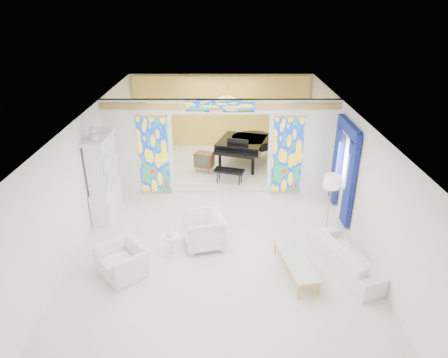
{
  "coord_description": "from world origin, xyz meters",
  "views": [
    {
      "loc": [
        0.1,
        -9.38,
        5.75
      ],
      "look_at": [
        0.1,
        0.2,
        1.3
      ],
      "focal_mm": 32.0,
      "sensor_mm": 36.0,
      "label": 1
    }
  ],
  "objects_px": {
    "sofa": "(349,257)",
    "grand_piano": "(246,143)",
    "coffee_table": "(296,260)",
    "armchair_left": "(123,261)",
    "china_cabinet": "(104,177)",
    "armchair_right": "(204,230)",
    "tv_console": "(204,160)"
  },
  "relations": [
    {
      "from": "sofa",
      "to": "grand_piano",
      "type": "height_order",
      "value": "grand_piano"
    },
    {
      "from": "coffee_table",
      "to": "armchair_left",
      "type": "bearing_deg",
      "value": 179.94
    },
    {
      "from": "sofa",
      "to": "grand_piano",
      "type": "relative_size",
      "value": 0.73
    },
    {
      "from": "china_cabinet",
      "to": "armchair_right",
      "type": "bearing_deg",
      "value": -29.09
    },
    {
      "from": "armchair_left",
      "to": "coffee_table",
      "type": "height_order",
      "value": "armchair_left"
    },
    {
      "from": "grand_piano",
      "to": "china_cabinet",
      "type": "bearing_deg",
      "value": -124.39
    },
    {
      "from": "armchair_right",
      "to": "sofa",
      "type": "bearing_deg",
      "value": 61.45
    },
    {
      "from": "sofa",
      "to": "coffee_table",
      "type": "distance_m",
      "value": 1.25
    },
    {
      "from": "armchair_right",
      "to": "sofa",
      "type": "relative_size",
      "value": 0.43
    },
    {
      "from": "coffee_table",
      "to": "grand_piano",
      "type": "xyz_separation_m",
      "value": [
        -0.81,
        5.97,
        0.61
      ]
    },
    {
      "from": "grand_piano",
      "to": "sofa",
      "type": "bearing_deg",
      "value": -53.61
    },
    {
      "from": "china_cabinet",
      "to": "coffee_table",
      "type": "xyz_separation_m",
      "value": [
        4.93,
        -2.68,
        -0.81
      ]
    },
    {
      "from": "tv_console",
      "to": "armchair_left",
      "type": "bearing_deg",
      "value": -85.7
    },
    {
      "from": "armchair_left",
      "to": "sofa",
      "type": "bearing_deg",
      "value": 48.63
    },
    {
      "from": "armchair_left",
      "to": "sofa",
      "type": "relative_size",
      "value": 0.47
    },
    {
      "from": "grand_piano",
      "to": "tv_console",
      "type": "distance_m",
      "value": 1.66
    },
    {
      "from": "sofa",
      "to": "coffee_table",
      "type": "height_order",
      "value": "sofa"
    },
    {
      "from": "tv_console",
      "to": "china_cabinet",
      "type": "bearing_deg",
      "value": -114.46
    },
    {
      "from": "coffee_table",
      "to": "tv_console",
      "type": "bearing_deg",
      "value": 113.38
    },
    {
      "from": "sofa",
      "to": "tv_console",
      "type": "height_order",
      "value": "tv_console"
    },
    {
      "from": "china_cabinet",
      "to": "coffee_table",
      "type": "relative_size",
      "value": 1.51
    },
    {
      "from": "china_cabinet",
      "to": "coffee_table",
      "type": "distance_m",
      "value": 5.66
    },
    {
      "from": "china_cabinet",
      "to": "tv_console",
      "type": "height_order",
      "value": "china_cabinet"
    },
    {
      "from": "armchair_right",
      "to": "tv_console",
      "type": "relative_size",
      "value": 1.34
    },
    {
      "from": "coffee_table",
      "to": "sofa",
      "type": "bearing_deg",
      "value": 7.92
    },
    {
      "from": "armchair_left",
      "to": "coffee_table",
      "type": "distance_m",
      "value": 3.87
    },
    {
      "from": "sofa",
      "to": "coffee_table",
      "type": "relative_size",
      "value": 1.23
    },
    {
      "from": "coffee_table",
      "to": "tv_console",
      "type": "distance_m",
      "value": 5.75
    },
    {
      "from": "grand_piano",
      "to": "tv_console",
      "type": "xyz_separation_m",
      "value": [
        -1.47,
        -0.7,
        -0.33
      ]
    },
    {
      "from": "coffee_table",
      "to": "armchair_right",
      "type": "bearing_deg",
      "value": 152.26
    },
    {
      "from": "china_cabinet",
      "to": "armchair_left",
      "type": "xyz_separation_m",
      "value": [
        1.06,
        -2.67,
        -0.83
      ]
    },
    {
      "from": "coffee_table",
      "to": "tv_console",
      "type": "relative_size",
      "value": 2.52
    }
  ]
}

